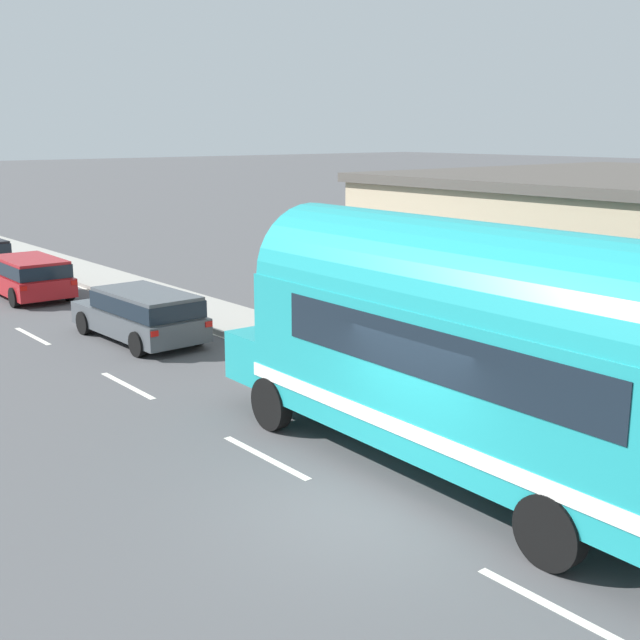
% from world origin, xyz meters
% --- Properties ---
extents(ground_plane, '(300.00, 300.00, 0.00)m').
position_xyz_m(ground_plane, '(0.00, 0.00, 0.00)').
color(ground_plane, '#4C4C4F').
extents(lane_markings, '(4.07, 80.00, 0.01)m').
position_xyz_m(lane_markings, '(2.78, 13.15, 0.00)').
color(lane_markings, silver).
rests_on(lane_markings, ground).
extents(sidewalk_slab, '(2.29, 90.00, 0.15)m').
position_xyz_m(sidewalk_slab, '(5.09, 10.00, 0.07)').
color(sidewalk_slab, '#9E9B93').
rests_on(sidewalk_slab, ground).
extents(painted_bus, '(2.81, 10.81, 4.12)m').
position_xyz_m(painted_bus, '(1.94, -0.41, 2.30)').
color(painted_bus, teal).
rests_on(painted_bus, ground).
extents(car_lead, '(2.00, 4.49, 1.37)m').
position_xyz_m(car_lead, '(2.10, 11.16, 0.79)').
color(car_lead, '#474C51').
rests_on(car_lead, ground).
extents(car_second, '(2.03, 4.41, 1.37)m').
position_xyz_m(car_second, '(1.84, 18.82, 0.79)').
color(car_second, '#A5191E').
rests_on(car_second, ground).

